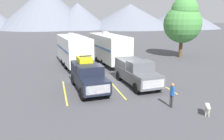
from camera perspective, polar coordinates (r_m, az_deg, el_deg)
The scene contains 12 objects.
ground_plane at distance 18.25m, azimuth 0.21°, elevation -3.84°, with size 240.00×240.00×0.00m, color #47474C.
pickup_truck_a at distance 16.89m, azimuth -6.28°, elevation -1.31°, with size 2.37×5.38×2.55m.
pickup_truck_b at distance 18.12m, azimuth 6.42°, elevation -0.43°, with size 2.45×5.45×2.12m.
lot_stripe_a at distance 16.96m, azimuth -12.26°, elevation -5.59°, with size 0.12×5.50×0.01m, color gold.
lot_stripe_b at distance 17.57m, azimuth 0.86°, elevation -4.56°, with size 0.12×5.50×0.01m, color gold.
lot_stripe_c at distance 19.01m, azimuth 12.50°, elevation -3.44°, with size 0.12×5.50×0.01m, color gold.
camper_trailer_a at distance 24.70m, azimuth -10.01°, elevation 5.33°, with size 3.34×8.73×3.67m.
camper_trailer_b at distance 25.73m, azimuth -0.87°, elevation 5.95°, with size 3.38×9.20×3.71m.
person_a at distance 14.07m, azimuth 15.45°, elevation -5.97°, with size 0.24×0.34×1.60m.
dog at distance 13.81m, azimuth 23.79°, elevation -9.04°, with size 0.63×0.82×0.71m.
tree_a at distance 30.97m, azimuth 18.11°, elevation 12.17°, with size 4.99×4.99×7.98m.
mountain_ridge at distance 95.17m, azimuth -16.44°, elevation 14.38°, with size 144.24×48.82×17.20m.
Camera 1 is at (-4.62, -16.73, 5.66)m, focal length 34.90 mm.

